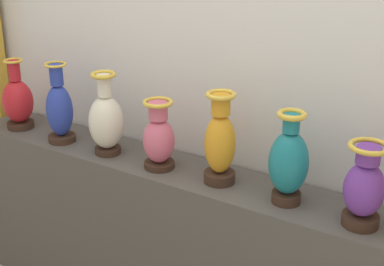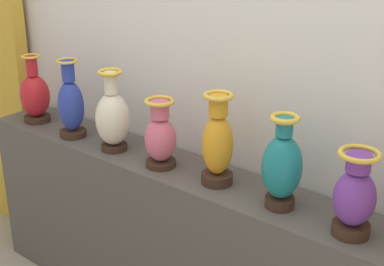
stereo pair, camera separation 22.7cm
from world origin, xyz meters
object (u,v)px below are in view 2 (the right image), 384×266
Objects in this scene: vase_crimson at (35,96)px; vase_rose at (160,136)px; vase_amber at (218,144)px; vase_teal at (282,166)px; vase_violet at (355,196)px; vase_cobalt at (71,105)px; vase_ivory at (113,117)px.

vase_rose is at bearing -0.19° from vase_crimson.
vase_crimson is 0.93× the size of vase_amber.
vase_violet is at bearing -2.70° from vase_teal.
vase_cobalt is at bearing -179.56° from vase_violet.
vase_violet is at bearing 0.01° from vase_ivory.
vase_ivory reaches higher than vase_rose.
vase_cobalt is (0.31, -0.02, 0.02)m from vase_crimson.
vase_ivory reaches higher than vase_crimson.
vase_ivory is (0.59, -0.01, 0.02)m from vase_crimson.
vase_rose is (0.57, 0.01, -0.02)m from vase_cobalt.
vase_amber reaches higher than vase_teal.
vase_cobalt is at bearing -3.01° from vase_crimson.
vase_violet is (1.44, 0.01, -0.01)m from vase_cobalt.
vase_teal is (0.58, 0.01, 0.03)m from vase_rose.
vase_rose is 0.58m from vase_teal.
vase_amber is at bearing 2.40° from vase_ivory.
vase_amber is 1.24× the size of vase_violet.
vase_ivory is 1.00× the size of vase_amber.
vase_teal reaches higher than vase_rose.
vase_teal is at bearing 0.90° from vase_ivory.
vase_rose is 0.87m from vase_violet.
vase_amber is 1.05× the size of vase_teal.
vase_teal is 1.18× the size of vase_violet.
vase_crimson is 0.88m from vase_rose.
vase_ivory is at bearing -179.10° from vase_teal.
vase_cobalt is 1.25× the size of vase_violet.
vase_cobalt is 1.15m from vase_teal.
vase_cobalt is at bearing -178.65° from vase_rose.
vase_rose is 0.29m from vase_amber.
vase_crimson is at bearing -179.08° from vase_amber.
vase_teal is (0.30, -0.01, -0.01)m from vase_amber.
vase_violet is at bearing 0.44° from vase_cobalt.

